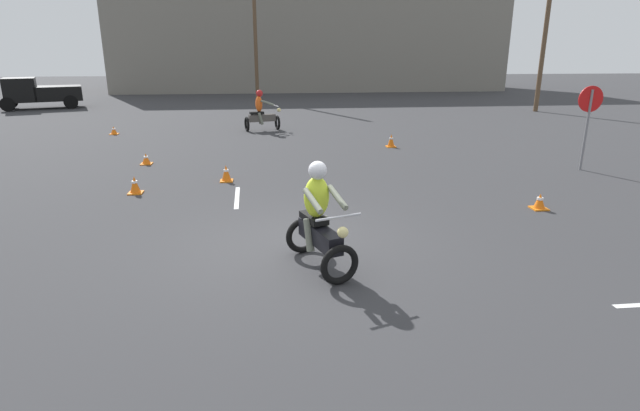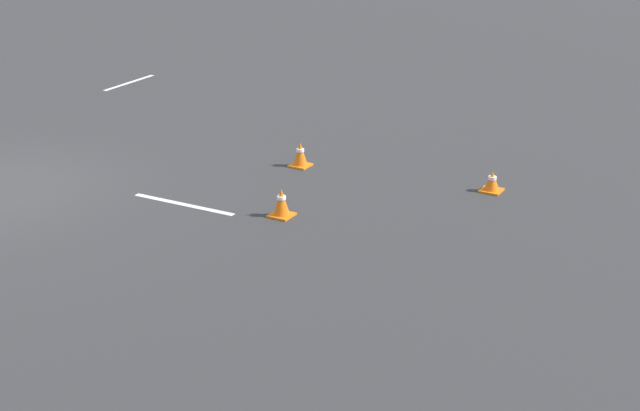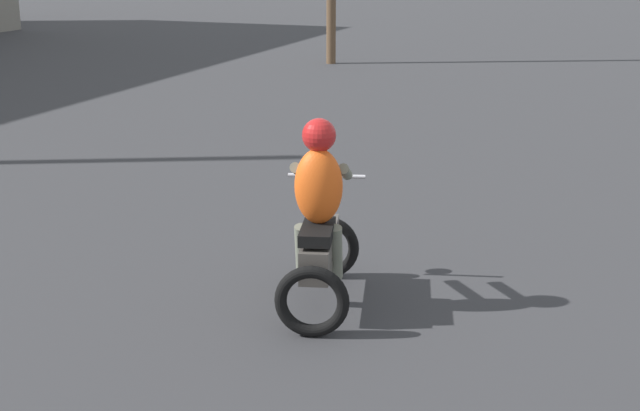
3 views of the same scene
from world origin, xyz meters
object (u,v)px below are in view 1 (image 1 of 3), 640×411
object	(u,v)px
traffic_cone_near_left	(391,141)
motorcycle_rider_foreground	(319,222)
traffic_cone_far_center	(540,202)
utility_pole_near	(546,30)
traffic_cone_mid_center	(135,185)
traffic_cone_far_right	(146,159)
motorcycle_rider_background	(261,113)
stop_sign	(589,111)
utility_pole_far	(255,22)
traffic_cone_near_right	(226,174)
pickup_truck	(39,92)
traffic_cone_mid_left	(114,131)

from	to	relation	value
traffic_cone_near_left	motorcycle_rider_foreground	bearing A→B (deg)	-110.21
traffic_cone_far_center	utility_pole_near	size ratio (longest dim) A/B	0.04
traffic_cone_mid_center	traffic_cone_far_right	bearing A→B (deg)	97.81
motorcycle_rider_background	utility_pole_near	size ratio (longest dim) A/B	0.20
stop_sign	traffic_cone_near_left	world-z (taller)	stop_sign
motorcycle_rider_foreground	traffic_cone_far_right	xyz separation A→B (m)	(-4.27, 7.74, -0.57)
utility_pole_near	utility_pole_far	world-z (taller)	utility_pole_far
traffic_cone_near_right	utility_pole_far	world-z (taller)	utility_pole_far
motorcycle_rider_background	traffic_cone_mid_center	xyz separation A→B (m)	(-2.92, -9.23, -0.53)
pickup_truck	utility_pole_far	bearing A→B (deg)	-90.60
traffic_cone_far_center	traffic_cone_near_right	bearing A→B (deg)	155.41
utility_pole_far	traffic_cone_mid_center	bearing A→B (deg)	-96.48
traffic_cone_far_center	traffic_cone_near_left	bearing A→B (deg)	100.88
pickup_truck	utility_pole_far	distance (m)	13.57
utility_pole_near	traffic_cone_far_right	bearing A→B (deg)	-148.27
stop_sign	traffic_cone_mid_left	world-z (taller)	stop_sign
traffic_cone_near_left	traffic_cone_mid_center	world-z (taller)	traffic_cone_near_left
pickup_truck	traffic_cone_near_right	distance (m)	21.37
traffic_cone_mid_left	traffic_cone_near_right	bearing A→B (deg)	-58.21
pickup_truck	traffic_cone_mid_center	bearing A→B (deg)	-172.63
motorcycle_rider_foreground	traffic_cone_near_right	distance (m)	5.78
motorcycle_rider_foreground	traffic_cone_mid_left	size ratio (longest dim) A/B	5.19
utility_pole_far	traffic_cone_mid_left	bearing A→B (deg)	-111.35
motorcycle_rider_foreground	utility_pole_far	bearing A→B (deg)	-106.69
traffic_cone_far_center	utility_pole_far	bearing A→B (deg)	103.69
motorcycle_rider_foreground	stop_sign	distance (m)	9.85
motorcycle_rider_foreground	traffic_cone_mid_left	xyz separation A→B (m)	(-6.75, 13.46, -0.57)
pickup_truck	traffic_cone_mid_left	world-z (taller)	pickup_truck
traffic_cone_mid_center	traffic_cone_mid_left	distance (m)	9.37
motorcycle_rider_foreground	motorcycle_rider_background	distance (m)	13.82
stop_sign	traffic_cone_mid_center	size ratio (longest dim) A/B	5.54
traffic_cone_far_right	traffic_cone_far_center	size ratio (longest dim) A/B	0.95
traffic_cone_near_left	traffic_cone_mid_left	xyz separation A→B (m)	(-10.29, 3.84, -0.06)
traffic_cone_far_right	utility_pole_far	bearing A→B (deg)	81.27
traffic_cone_far_center	traffic_cone_mid_left	bearing A→B (deg)	136.53
motorcycle_rider_background	traffic_cone_mid_left	bearing A→B (deg)	-101.51
motorcycle_rider_background	utility_pole_far	size ratio (longest dim) A/B	0.17
pickup_truck	traffic_cone_mid_center	xyz separation A→B (m)	(9.64, -18.80, -0.73)
motorcycle_rider_background	traffic_cone_mid_center	size ratio (longest dim) A/B	4.00
traffic_cone_far_right	utility_pole_near	distance (m)	21.80
traffic_cone_near_left	traffic_cone_far_right	size ratio (longest dim) A/B	1.39
traffic_cone_near_left	utility_pole_far	world-z (taller)	utility_pole_far
stop_sign	traffic_cone_mid_center	distance (m)	11.95
traffic_cone_near_right	traffic_cone_far_center	world-z (taller)	traffic_cone_near_right
motorcycle_rider_foreground	traffic_cone_near_right	bearing A→B (deg)	-91.08
pickup_truck	traffic_cone_mid_center	size ratio (longest dim) A/B	10.92
traffic_cone_mid_center	utility_pole_near	distance (m)	23.26
stop_sign	utility_pole_far	bearing A→B (deg)	112.76
traffic_cone_near_left	traffic_cone_mid_center	xyz separation A→B (m)	(-7.37, -5.07, -0.02)
traffic_cone_near_right	utility_pole_near	distance (m)	21.14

